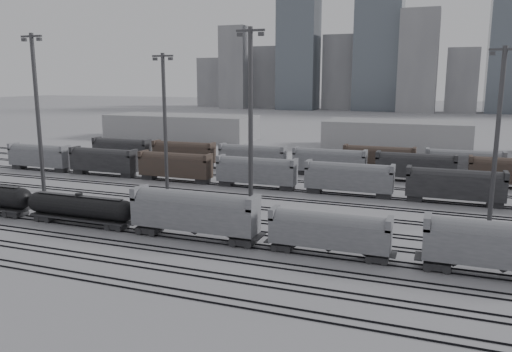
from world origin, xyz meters
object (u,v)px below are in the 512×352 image
(tank_car_b, at_px, (80,207))
(hopper_car_c, at_px, (506,245))
(light_mast_a, at_px, (37,109))
(light_mast_c, at_px, (251,117))
(hopper_car_b, at_px, (329,230))
(hopper_car_a, at_px, (194,211))

(tank_car_b, distance_m, hopper_car_c, 52.45)
(hopper_car_c, bearing_deg, light_mast_a, 168.57)
(hopper_car_c, height_order, light_mast_c, light_mast_c)
(tank_car_b, bearing_deg, light_mast_c, 37.72)
(hopper_car_b, xyz_separation_m, light_mast_c, (-15.33, 14.91, 11.31))
(tank_car_b, distance_m, hopper_car_b, 34.62)
(hopper_car_c, xyz_separation_m, light_mast_c, (-33.16, 14.91, 10.87))
(tank_car_b, relative_size, hopper_car_c, 1.10)
(tank_car_b, relative_size, hopper_car_a, 1.04)
(hopper_car_c, height_order, light_mast_a, light_mast_a)
(hopper_car_a, relative_size, light_mast_a, 0.60)
(hopper_car_b, height_order, light_mast_c, light_mast_c)
(hopper_car_a, xyz_separation_m, hopper_car_c, (34.83, -0.00, -0.19))
(light_mast_c, bearing_deg, hopper_car_a, -96.40)
(light_mast_a, bearing_deg, tank_car_b, -35.75)
(tank_car_b, bearing_deg, hopper_car_b, -0.00)
(hopper_car_c, xyz_separation_m, light_mast_a, (-72.91, 14.74, 11.06))
(hopper_car_a, xyz_separation_m, hopper_car_b, (17.01, -0.00, -0.63))
(hopper_car_b, xyz_separation_m, light_mast_a, (-55.09, 14.74, 11.51))
(hopper_car_c, distance_m, light_mast_a, 75.21)
(hopper_car_c, bearing_deg, hopper_car_b, 180.00)
(tank_car_b, distance_m, light_mast_a, 27.96)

